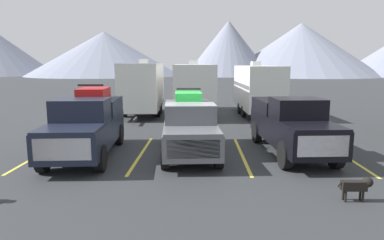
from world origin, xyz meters
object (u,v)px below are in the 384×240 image
Objects in this scene: pickup_truck_a at (87,123)px; pickup_truck_b at (189,125)px; camper_trailer_b at (194,86)px; camper_trailer_c at (258,87)px; pickup_truck_c at (290,124)px; camper_trailer_a at (143,86)px; dog at (358,185)px.

pickup_truck_b is (3.94, 0.34, -0.10)m from pickup_truck_a.
camper_trailer_b is 1.16× the size of camper_trailer_c.
camper_trailer_b is (-4.04, 10.28, 0.80)m from pickup_truck_c.
camper_trailer_b is at bearing 111.44° from pickup_truck_c.
camper_trailer_c is (4.29, 10.06, 0.79)m from pickup_truck_b.
pickup_truck_c is 12.32m from camper_trailer_a.
pickup_truck_a is 6.42× the size of dog.
camper_trailer_a is at bearing 118.66° from dog.
pickup_truck_a is 9.55m from dog.
camper_trailer_a is 7.80m from camper_trailer_c.
pickup_truck_c is 11.07m from camper_trailer_b.
pickup_truck_b is at bearing -177.18° from pickup_truck_c.
camper_trailer_c reaches higher than pickup_truck_b.
camper_trailer_c is 8.65× the size of dog.
pickup_truck_b reaches higher than dog.
pickup_truck_b is 0.70× the size of camper_trailer_c.
camper_trailer_a reaches higher than pickup_truck_c.
pickup_truck_c is 0.82× the size of camper_trailer_a.
camper_trailer_b is at bearing 8.86° from camper_trailer_a.
pickup_truck_b is 3.99m from pickup_truck_c.
pickup_truck_c is at bearing 96.04° from dog.
pickup_truck_b is 0.91× the size of pickup_truck_c.
camper_trailer_a is 0.81× the size of camper_trailer_b.
dog is at bearing -46.34° from pickup_truck_b.
dog is (4.51, -4.72, -0.71)m from pickup_truck_b.
dog is (0.52, -4.92, -0.74)m from pickup_truck_c.
pickup_truck_c is 0.77× the size of camper_trailer_c.
pickup_truck_a is at bearing 152.55° from dog.
pickup_truck_b is 10.51m from camper_trailer_b.
dog is (8.01, -14.66, -1.58)m from camper_trailer_a.
pickup_truck_c reaches higher than dog.
camper_trailer_b is (3.45, 0.54, -0.03)m from camper_trailer_a.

